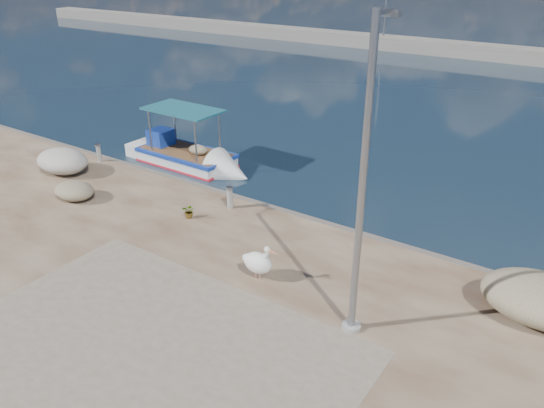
{
  "coord_description": "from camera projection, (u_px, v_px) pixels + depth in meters",
  "views": [
    {
      "loc": [
        8.32,
        -8.44,
        8.4
      ],
      "look_at": [
        0.0,
        3.8,
        1.3
      ],
      "focal_mm": 35.0,
      "sensor_mm": 36.0,
      "label": 1
    }
  ],
  "objects": [
    {
      "name": "ground",
      "position": [
        192.0,
        299.0,
        14.15
      ],
      "size": [
        1400.0,
        1400.0,
        0.0
      ],
      "primitive_type": "plane",
      "color": "#162635",
      "rests_on": "ground"
    },
    {
      "name": "quay_patch",
      "position": [
        130.0,
        364.0,
        11.18
      ],
      "size": [
        9.0,
        7.0,
        0.01
      ],
      "primitive_type": "cube",
      "color": "gray",
      "rests_on": "quay"
    },
    {
      "name": "breakwater",
      "position": [
        518.0,
        55.0,
        43.71
      ],
      "size": [
        120.0,
        2.2,
        7.5
      ],
      "color": "gray",
      "rests_on": "ground"
    },
    {
      "name": "boat_left",
      "position": [
        186.0,
        159.0,
        23.04
      ],
      "size": [
        5.97,
        2.07,
        2.86
      ],
      "rotation": [
        0.0,
        0.0,
        -0.01
      ],
      "color": "white",
      "rests_on": "ground"
    },
    {
      "name": "pelican",
      "position": [
        258.0,
        262.0,
        13.9
      ],
      "size": [
        1.1,
        0.54,
        1.07
      ],
      "rotation": [
        0.0,
        0.0,
        0.05
      ],
      "color": "tan",
      "rests_on": "quay"
    },
    {
      "name": "lamp_post",
      "position": [
        362.0,
        199.0,
        10.86
      ],
      "size": [
        0.44,
        0.96,
        7.0
      ],
      "color": "gray",
      "rests_on": "quay"
    },
    {
      "name": "bollard_near",
      "position": [
        230.0,
        196.0,
        17.83
      ],
      "size": [
        0.25,
        0.25,
        0.77
      ],
      "color": "gray",
      "rests_on": "quay"
    },
    {
      "name": "bollard_far",
      "position": [
        99.0,
        152.0,
        21.81
      ],
      "size": [
        0.25,
        0.25,
        0.75
      ],
      "color": "gray",
      "rests_on": "quay"
    },
    {
      "name": "potted_plant",
      "position": [
        189.0,
        211.0,
        17.22
      ],
      "size": [
        0.5,
        0.46,
        0.48
      ],
      "primitive_type": "imported",
      "rotation": [
        0.0,
        0.0,
        0.22
      ],
      "color": "#33722D",
      "rests_on": "quay"
    },
    {
      "name": "net_pile_b",
      "position": [
        74.0,
        191.0,
        18.55
      ],
      "size": [
        1.54,
        1.2,
        0.6
      ],
      "primitive_type": "ellipsoid",
      "color": "tan",
      "rests_on": "quay"
    },
    {
      "name": "net_pile_c",
      "position": [
        541.0,
        299.0,
        12.37
      ],
      "size": [
        2.75,
        1.96,
        1.08
      ],
      "primitive_type": "ellipsoid",
      "color": "tan",
      "rests_on": "quay"
    },
    {
      "name": "net_pile_a",
      "position": [
        62.0,
        161.0,
        20.71
      ],
      "size": [
        2.27,
        1.65,
        0.93
      ],
      "primitive_type": "ellipsoid",
      "color": "#B9B3AB",
      "rests_on": "quay"
    }
  ]
}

